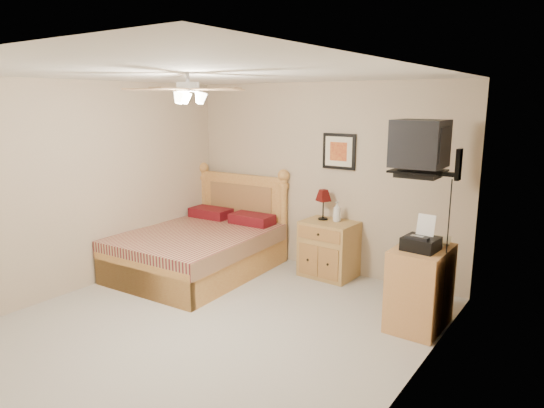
% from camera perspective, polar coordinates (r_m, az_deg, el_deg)
% --- Properties ---
extents(floor, '(4.50, 4.50, 0.00)m').
position_cam_1_polar(floor, '(5.14, -7.28, -14.14)').
color(floor, '#A9A398').
rests_on(floor, ground).
extents(ceiling, '(4.00, 4.50, 0.04)m').
position_cam_1_polar(ceiling, '(4.62, -8.13, 14.93)').
color(ceiling, white).
rests_on(ceiling, ground).
extents(wall_back, '(4.00, 0.04, 2.50)m').
position_cam_1_polar(wall_back, '(6.53, 5.78, 3.10)').
color(wall_back, tan).
rests_on(wall_back, ground).
extents(wall_left, '(0.04, 4.50, 2.50)m').
position_cam_1_polar(wall_left, '(6.23, -21.39, 1.90)').
color(wall_left, tan).
rests_on(wall_left, ground).
extents(wall_right, '(0.04, 4.50, 2.50)m').
position_cam_1_polar(wall_right, '(3.71, 15.81, -4.19)').
color(wall_right, tan).
rests_on(wall_right, ground).
extents(bed, '(1.66, 2.13, 1.33)m').
position_cam_1_polar(bed, '(6.47, -8.88, -2.35)').
color(bed, '#BD7538').
rests_on(bed, ground).
extents(nightstand, '(0.70, 0.54, 0.73)m').
position_cam_1_polar(nightstand, '(6.39, 6.71, -5.26)').
color(nightstand, '#B08044').
rests_on(nightstand, ground).
extents(table_lamp, '(0.27, 0.27, 0.40)m').
position_cam_1_polar(table_lamp, '(6.35, 6.05, -0.07)').
color(table_lamp, '#4E0C0B').
rests_on(table_lamp, nightstand).
extents(lotion_bottle, '(0.12, 0.12, 0.26)m').
position_cam_1_polar(lotion_bottle, '(6.27, 7.66, -0.89)').
color(lotion_bottle, silver).
rests_on(lotion_bottle, nightstand).
extents(framed_picture, '(0.46, 0.04, 0.46)m').
position_cam_1_polar(framed_picture, '(6.34, 7.90, 6.15)').
color(framed_picture, black).
rests_on(framed_picture, wall_back).
extents(dresser, '(0.50, 0.72, 0.84)m').
position_cam_1_polar(dresser, '(5.17, 17.03, -9.37)').
color(dresser, '#C48745').
rests_on(dresser, ground).
extents(fax_machine, '(0.34, 0.36, 0.34)m').
position_cam_1_polar(fax_machine, '(4.91, 17.18, -3.31)').
color(fax_machine, black).
rests_on(fax_machine, dresser).
extents(magazine_lower, '(0.22, 0.30, 0.03)m').
position_cam_1_polar(magazine_lower, '(5.25, 17.60, -4.10)').
color(magazine_lower, beige).
rests_on(magazine_lower, dresser).
extents(magazine_upper, '(0.26, 0.32, 0.02)m').
position_cam_1_polar(magazine_upper, '(5.23, 17.97, -3.91)').
color(magazine_upper, tan).
rests_on(magazine_upper, magazine_lower).
extents(wall_tv, '(0.56, 0.46, 0.58)m').
position_cam_1_polar(wall_tv, '(4.95, 18.63, 6.22)').
color(wall_tv, black).
rests_on(wall_tv, wall_right).
extents(ceiling_fan, '(1.14, 1.14, 0.28)m').
position_cam_1_polar(ceiling_fan, '(4.47, -9.86, 13.18)').
color(ceiling_fan, silver).
rests_on(ceiling_fan, ceiling).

